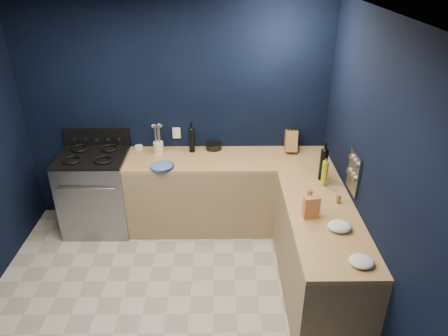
{
  "coord_description": "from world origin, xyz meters",
  "views": [
    {
      "loc": [
        0.51,
        -2.8,
        3.0
      ],
      "look_at": [
        0.55,
        1.0,
        1.0
      ],
      "focal_mm": 33.57,
      "sensor_mm": 36.0,
      "label": 1
    }
  ],
  "objects_px": {
    "utensil_crock": "(159,148)",
    "knife_block": "(291,141)",
    "crouton_bag": "(311,208)",
    "gas_range": "(98,193)",
    "plate_stack": "(162,167)"
  },
  "relations": [
    {
      "from": "gas_range",
      "to": "knife_block",
      "type": "distance_m",
      "value": 2.34
    },
    {
      "from": "plate_stack",
      "to": "utensil_crock",
      "type": "relative_size",
      "value": 1.71
    },
    {
      "from": "gas_range",
      "to": "crouton_bag",
      "type": "distance_m",
      "value": 2.58
    },
    {
      "from": "gas_range",
      "to": "knife_block",
      "type": "relative_size",
      "value": 3.77
    },
    {
      "from": "utensil_crock",
      "to": "knife_block",
      "type": "bearing_deg",
      "value": 2.58
    },
    {
      "from": "gas_range",
      "to": "utensil_crock",
      "type": "xyz_separation_m",
      "value": [
        0.73,
        0.14,
        0.51
      ]
    },
    {
      "from": "knife_block",
      "to": "utensil_crock",
      "type": "bearing_deg",
      "value": -173.19
    },
    {
      "from": "utensil_crock",
      "to": "gas_range",
      "type": "bearing_deg",
      "value": -168.87
    },
    {
      "from": "plate_stack",
      "to": "knife_block",
      "type": "bearing_deg",
      "value": 16.6
    },
    {
      "from": "gas_range",
      "to": "plate_stack",
      "type": "distance_m",
      "value": 0.96
    },
    {
      "from": "knife_block",
      "to": "gas_range",
      "type": "bearing_deg",
      "value": -170.39
    },
    {
      "from": "utensil_crock",
      "to": "crouton_bag",
      "type": "bearing_deg",
      "value": -41.32
    },
    {
      "from": "utensil_crock",
      "to": "crouton_bag",
      "type": "relative_size",
      "value": 0.68
    },
    {
      "from": "gas_range",
      "to": "plate_stack",
      "type": "height_order",
      "value": "plate_stack"
    },
    {
      "from": "utensil_crock",
      "to": "knife_block",
      "type": "height_order",
      "value": "knife_block"
    }
  ]
}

